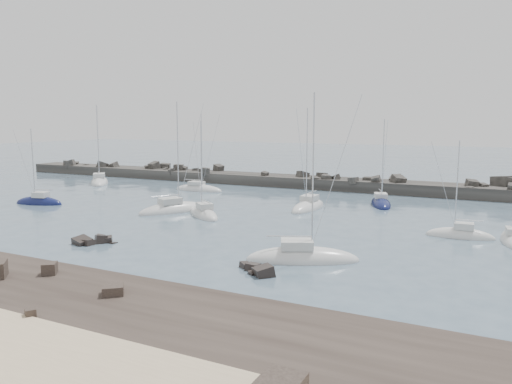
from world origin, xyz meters
TOP-DOWN VIEW (x-y plane):
  - ground at (0.00, 0.00)m, footprint 400.00×400.00m
  - rock_cluster_near at (-3.95, -9.19)m, footprint 3.67×3.25m
  - rock_cluster_far at (14.34, -10.57)m, footprint 3.84×2.78m
  - breakwater at (-7.27, 38.00)m, footprint 115.00×7.64m
  - sailboat_0 at (-36.66, 25.51)m, footprint 8.85×9.42m
  - sailboat_1 at (-27.30, 4.24)m, footprint 7.35×3.80m
  - sailboat_2 at (-7.00, 7.85)m, footprint 7.11×9.75m
  - sailboat_3 at (-14.88, 25.69)m, footprint 8.79×2.89m
  - sailboat_4 at (-1.99, 7.15)m, footprint 7.61×6.85m
  - sailboat_5 at (7.61, 17.65)m, footprint 2.96×9.04m
  - sailboat_6 at (16.00, -5.82)m, footprint 9.78×6.57m
  - sailboat_7 at (15.55, 24.78)m, footprint 5.06×8.38m
  - sailboat_8 at (26.98, 9.12)m, footprint 6.63×2.48m

SIDE VIEW (x-z plane):
  - ground at x=0.00m, z-range 0.00..0.00m
  - rock_cluster_far at x=14.34m, z-range -0.61..0.82m
  - sailboat_3 at x=-14.88m, z-range -6.71..6.97m
  - sailboat_8 at x=26.98m, z-range -5.12..5.40m
  - sailboat_7 at x=15.55m, z-range -6.24..6.52m
  - sailboat_6 at x=16.00m, z-range -7.29..7.58m
  - sailboat_4 at x=-1.99m, z-range -6.13..6.42m
  - sailboat_5 at x=7.61m, z-range -6.98..7.27m
  - sailboat_2 at x=-7.00m, z-range -7.37..7.67m
  - rock_cluster_near at x=-3.95m, z-range -0.56..0.87m
  - sailboat_0 at x=-36.66m, z-range -7.67..7.99m
  - sailboat_1 at x=-27.30m, z-range -5.57..5.88m
  - breakwater at x=-7.27m, z-range -2.10..2.69m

